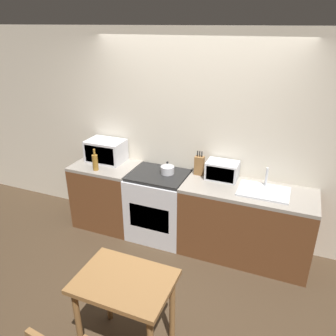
% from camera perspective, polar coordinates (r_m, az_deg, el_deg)
% --- Properties ---
extents(ground_plane, '(16.00, 16.00, 0.00)m').
position_cam_1_polar(ground_plane, '(3.85, -1.80, -19.02)').
color(ground_plane, '#3D2D1E').
extents(wall_back, '(10.00, 0.06, 2.60)m').
position_cam_1_polar(wall_back, '(4.12, 4.50, 5.14)').
color(wall_back, beige).
rests_on(wall_back, ground_plane).
extents(counter_left_run, '(0.83, 0.62, 0.90)m').
position_cam_1_polar(counter_left_run, '(4.63, -10.50, -4.51)').
color(counter_left_run, brown).
rests_on(counter_left_run, ground_plane).
extents(counter_right_run, '(1.50, 0.62, 0.90)m').
position_cam_1_polar(counter_right_run, '(4.04, 13.27, -9.34)').
color(counter_right_run, brown).
rests_on(counter_right_run, ground_plane).
extents(stove_range, '(0.73, 0.62, 0.90)m').
position_cam_1_polar(stove_range, '(4.30, -1.60, -6.51)').
color(stove_range, silver).
rests_on(stove_range, ground_plane).
extents(kettle, '(0.17, 0.17, 0.16)m').
position_cam_1_polar(kettle, '(4.07, -0.10, -0.06)').
color(kettle, '#B7B7BC').
rests_on(kettle, stove_range).
extents(microwave, '(0.49, 0.34, 0.29)m').
position_cam_1_polar(microwave, '(4.49, -10.76, 2.95)').
color(microwave, silver).
rests_on(microwave, counter_left_run).
extents(bottle, '(0.07, 0.07, 0.28)m').
position_cam_1_polar(bottle, '(4.25, -12.57, 1.03)').
color(bottle, olive).
rests_on(bottle, counter_left_run).
extents(knife_block, '(0.11, 0.08, 0.31)m').
position_cam_1_polar(knife_block, '(4.04, 5.46, 0.47)').
color(knife_block, brown).
rests_on(knife_block, counter_right_run).
extents(toaster_oven, '(0.37, 0.25, 0.22)m').
position_cam_1_polar(toaster_oven, '(3.96, 9.41, -0.44)').
color(toaster_oven, silver).
rests_on(toaster_oven, counter_right_run).
extents(sink_basin, '(0.56, 0.39, 0.24)m').
position_cam_1_polar(sink_basin, '(3.80, 16.33, -3.84)').
color(sink_basin, silver).
rests_on(sink_basin, counter_right_run).
extents(dining_table, '(0.77, 0.56, 0.78)m').
position_cam_1_polar(dining_table, '(2.84, -7.49, -20.73)').
color(dining_table, brown).
rests_on(dining_table, ground_plane).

